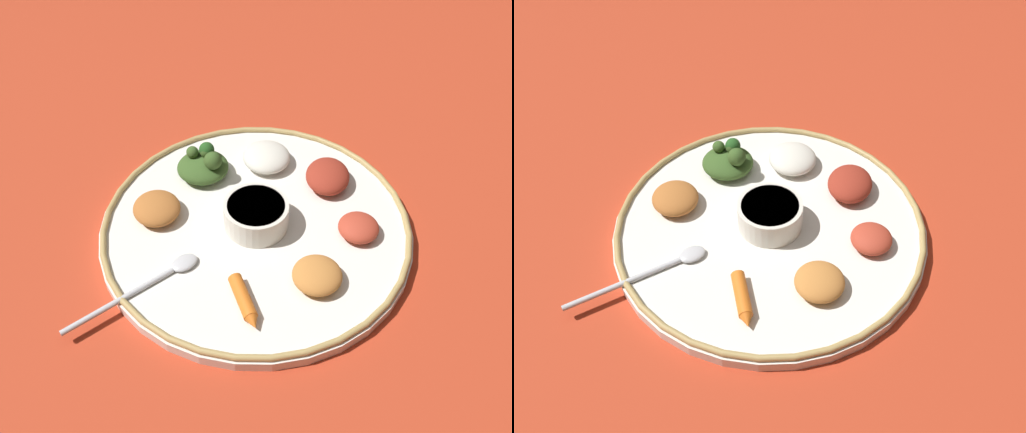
{
  "view_description": "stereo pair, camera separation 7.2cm",
  "coord_description": "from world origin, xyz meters",
  "views": [
    {
      "loc": [
        -0.04,
        -0.49,
        0.55
      ],
      "look_at": [
        0.0,
        0.0,
        0.03
      ],
      "focal_mm": 39.45,
      "sensor_mm": 36.0,
      "label": 1
    },
    {
      "loc": [
        0.03,
        -0.5,
        0.55
      ],
      "look_at": [
        0.0,
        0.0,
        0.03
      ],
      "focal_mm": 39.45,
      "sensor_mm": 36.0,
      "label": 2
    }
  ],
  "objects": [
    {
      "name": "platter_rim",
      "position": [
        0.0,
        0.0,
        0.02
      ],
      "size": [
        0.4,
        0.4,
        0.01
      ],
      "primitive_type": "torus",
      "color": "tan",
      "rests_on": "platter"
    },
    {
      "name": "center_bowl",
      "position": [
        0.0,
        0.0,
        0.03
      ],
      "size": [
        0.08,
        0.08,
        0.04
      ],
      "color": "silver",
      "rests_on": "platter"
    },
    {
      "name": "mound_beet",
      "position": [
        0.11,
        0.07,
        0.03
      ],
      "size": [
        0.07,
        0.08,
        0.03
      ],
      "primitive_type": "ellipsoid",
      "rotation": [
        0.0,
        0.0,
        1.37
      ],
      "color": "maroon",
      "rests_on": "platter"
    },
    {
      "name": "mound_berbere_red",
      "position": [
        0.13,
        -0.03,
        0.03
      ],
      "size": [
        0.05,
        0.05,
        0.02
      ],
      "primitive_type": "ellipsoid",
      "rotation": [
        0.0,
        0.0,
        1.54
      ],
      "color": "#B73D28",
      "rests_on": "platter"
    },
    {
      "name": "mound_chickpea",
      "position": [
        -0.13,
        0.03,
        0.03
      ],
      "size": [
        0.08,
        0.08,
        0.03
      ],
      "primitive_type": "ellipsoid",
      "rotation": [
        0.0,
        0.0,
        3.49
      ],
      "color": "#B2662D",
      "rests_on": "platter"
    },
    {
      "name": "platter",
      "position": [
        0.0,
        0.0,
        0.01
      ],
      "size": [
        0.41,
        0.41,
        0.01
      ],
      "primitive_type": "cylinder",
      "color": "white",
      "rests_on": "ground_plane"
    },
    {
      "name": "greens_pile",
      "position": [
        -0.06,
        0.1,
        0.03
      ],
      "size": [
        0.08,
        0.07,
        0.05
      ],
      "color": "#385623",
      "rests_on": "platter"
    },
    {
      "name": "mound_squash",
      "position": [
        0.06,
        -0.1,
        0.03
      ],
      "size": [
        0.08,
        0.08,
        0.03
      ],
      "primitive_type": "ellipsoid",
      "rotation": [
        0.0,
        0.0,
        5.94
      ],
      "color": "#C67A38",
      "rests_on": "platter"
    },
    {
      "name": "spoon",
      "position": [
        -0.13,
        -0.08,
        0.02
      ],
      "size": [
        0.16,
        0.11,
        0.01
      ],
      "color": "silver",
      "rests_on": "platter"
    },
    {
      "name": "carrot_near_spoon",
      "position": [
        -0.02,
        -0.13,
        0.02
      ],
      "size": [
        0.03,
        0.08,
        0.02
      ],
      "color": "orange",
      "rests_on": "platter"
    },
    {
      "name": "mound_rice_white",
      "position": [
        0.03,
        0.12,
        0.03
      ],
      "size": [
        0.08,
        0.08,
        0.03
      ],
      "primitive_type": "ellipsoid",
      "rotation": [
        0.0,
        0.0,
        1.85
      ],
      "color": "silver",
      "rests_on": "platter"
    },
    {
      "name": "ground_plane",
      "position": [
        0.0,
        0.0,
        0.0
      ],
      "size": [
        2.4,
        2.4,
        0.0
      ],
      "primitive_type": "plane",
      "color": "#B7381E"
    }
  ]
}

